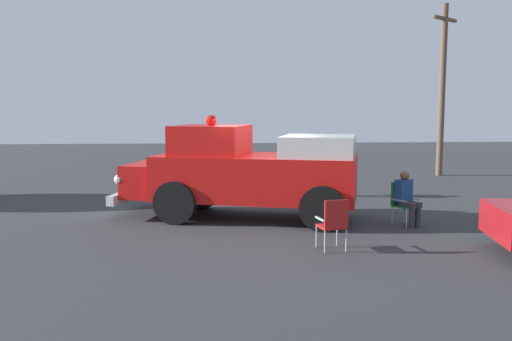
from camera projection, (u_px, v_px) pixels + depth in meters
The scene contains 8 objects.
ground_plane at pixel (264, 218), 13.41m from camera, with size 60.00×60.00×0.00m, color #333335.
vintage_fire_truck at pixel (247, 171), 13.23m from camera, with size 3.84×6.32×2.59m.
lawn_chair_near_truck at pixel (402, 200), 12.60m from camera, with size 0.67×0.67×1.02m.
lawn_chair_by_car at pixel (334, 221), 10.23m from camera, with size 0.58×0.59×1.02m.
spectator_seated at pixel (407, 196), 12.48m from camera, with size 0.65×0.58×1.29m.
spectator_standing at pixel (331, 166), 16.66m from camera, with size 0.65×0.34×1.68m.
utility_pole at pixel (442, 87), 21.62m from camera, with size 1.12×1.43×6.95m.
traffic_cone at pixel (228, 190), 16.01m from camera, with size 0.40×0.40×0.64m.
Camera 1 is at (13.13, -1.23, 2.73)m, focal length 37.27 mm.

